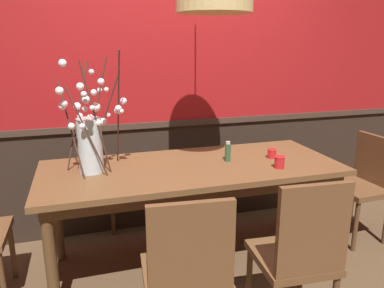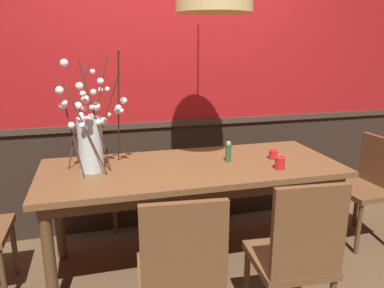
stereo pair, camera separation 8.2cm
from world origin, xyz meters
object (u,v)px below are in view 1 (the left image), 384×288
at_px(chair_far_side_right, 195,163).
at_px(candle_holder_nearer_center, 280,162).
at_px(chair_far_side_left, 126,165).
at_px(chair_near_side_left, 187,269).
at_px(dining_table, 192,176).
at_px(chair_near_side_right, 300,252).
at_px(candle_holder_nearer_edge, 272,153).
at_px(chair_head_east_end, 364,180).
at_px(condiment_bottle, 228,152).
at_px(vase_with_blossoms, 90,140).

relative_size(chair_far_side_right, candle_holder_nearer_center, 10.19).
xyz_separation_m(chair_far_side_left, chair_near_side_left, (0.09, -1.69, -0.02)).
distance_m(dining_table, chair_near_side_left, 0.89).
bearing_deg(candle_holder_nearer_center, chair_near_side_right, -108.78).
distance_m(chair_far_side_left, candle_holder_nearer_edge, 1.35).
bearing_deg(candle_holder_nearer_center, chair_near_side_left, -144.42).
bearing_deg(chair_near_side_right, candle_holder_nearer_center, 71.22).
distance_m(chair_near_side_right, candle_holder_nearer_center, 0.73).
xyz_separation_m(chair_head_east_end, chair_far_side_left, (-1.87, 0.88, 0.04)).
bearing_deg(chair_far_side_left, condiment_bottle, -52.71).
xyz_separation_m(dining_table, candle_holder_nearer_center, (0.56, -0.23, 0.13)).
xyz_separation_m(chair_far_side_right, vase_with_blossoms, (-0.96, -0.77, 0.50)).
height_order(dining_table, vase_with_blossoms, vase_with_blossoms).
xyz_separation_m(vase_with_blossoms, candle_holder_nearer_center, (1.24, -0.30, -0.18)).
bearing_deg(chair_near_side_left, candle_holder_nearer_center, 35.58).
height_order(dining_table, chair_far_side_left, chair_far_side_left).
bearing_deg(candle_holder_nearer_edge, dining_table, 179.11).
height_order(chair_near_side_left, candle_holder_nearer_center, chair_near_side_left).
bearing_deg(dining_table, candle_holder_nearer_edge, -0.89).
bearing_deg(chair_head_east_end, dining_table, 179.44).
height_order(dining_table, condiment_bottle, condiment_bottle).
bearing_deg(chair_head_east_end, chair_near_side_right, -143.69).
distance_m(dining_table, candle_holder_nearer_center, 0.62).
bearing_deg(chair_near_side_right, candle_holder_nearer_edge, 72.05).
bearing_deg(chair_far_side_left, dining_table, -66.90).
bearing_deg(chair_far_side_left, chair_near_side_left, -86.89).
bearing_deg(chair_far_side_right, vase_with_blossoms, -141.26).
relative_size(chair_near_side_right, condiment_bottle, 6.39).
height_order(chair_far_side_right, candle_holder_nearer_center, chair_far_side_right).
height_order(chair_far_side_left, candle_holder_nearer_center, chair_far_side_left).
bearing_deg(chair_near_side_right, chair_head_east_end, 36.31).
relative_size(chair_far_side_left, condiment_bottle, 6.46).
distance_m(dining_table, chair_far_side_right, 0.91).
bearing_deg(vase_with_blossoms, chair_far_side_left, 68.51).
bearing_deg(chair_near_side_left, chair_near_side_right, -2.65).
xyz_separation_m(chair_far_side_right, candle_holder_nearer_edge, (0.34, -0.85, 0.31)).
bearing_deg(chair_head_east_end, chair_far_side_right, 144.96).
relative_size(chair_head_east_end, candle_holder_nearer_center, 10.13).
height_order(chair_head_east_end, chair_far_side_right, chair_far_side_right).
bearing_deg(chair_far_side_right, candle_holder_nearer_edge, -68.07).
bearing_deg(chair_near_side_right, chair_near_side_left, 177.35).
relative_size(chair_near_side_left, chair_far_side_right, 1.06).
xyz_separation_m(chair_near_side_left, condiment_bottle, (0.55, 0.85, 0.33)).
xyz_separation_m(candle_holder_nearer_center, condiment_bottle, (-0.28, 0.25, 0.03)).
bearing_deg(vase_with_blossoms, condiment_bottle, -2.98).
bearing_deg(condiment_bottle, chair_far_side_left, 127.29).
relative_size(chair_far_side_right, vase_with_blossoms, 1.09).
distance_m(chair_near_side_left, candle_holder_nearer_center, 1.07).
distance_m(chair_near_side_left, candle_holder_nearer_edge, 1.25).
distance_m(chair_far_side_left, candle_holder_nearer_center, 1.46).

